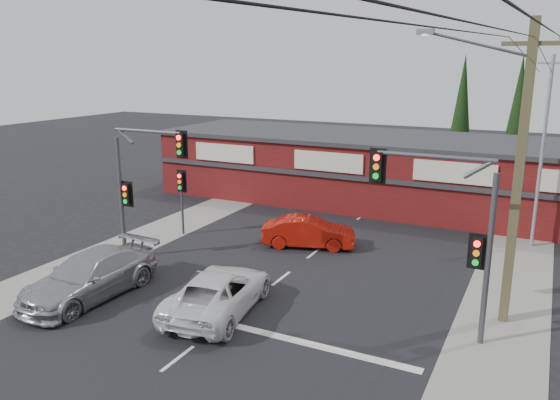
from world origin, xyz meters
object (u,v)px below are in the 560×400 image
at_px(silver_suv, 90,276).
at_px(shop_building, 366,168).
at_px(white_suv, 219,292).
at_px(red_sedan, 309,232).
at_px(utility_pole, 515,166).

bearing_deg(silver_suv, shop_building, 78.53).
bearing_deg(white_suv, red_sedan, -98.65).
bearing_deg(white_suv, silver_suv, 3.89).
distance_m(silver_suv, shop_building, 19.48).
height_order(red_sedan, shop_building, shop_building).
xyz_separation_m(red_sedan, utility_pole, (8.99, -4.13, 4.67)).
height_order(shop_building, utility_pole, utility_pole).
distance_m(red_sedan, utility_pole, 10.94).
bearing_deg(utility_pole, white_suv, -157.32).
bearing_deg(white_suv, utility_pole, -165.82).
distance_m(shop_building, utility_pole, 17.15).
xyz_separation_m(white_suv, silver_suv, (-5.03, -1.10, 0.09)).
height_order(white_suv, red_sedan, white_suv).
bearing_deg(white_suv, shop_building, -97.37).
bearing_deg(silver_suv, utility_pole, 21.59).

